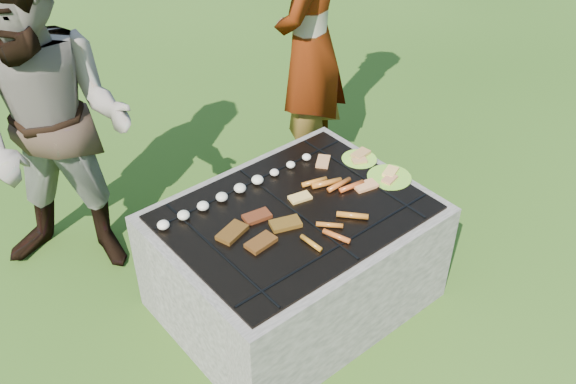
{
  "coord_description": "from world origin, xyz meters",
  "views": [
    {
      "loc": [
        -1.57,
        -1.84,
        2.57
      ],
      "look_at": [
        0.0,
        0.05,
        0.7
      ],
      "focal_mm": 40.0,
      "sensor_mm": 36.0,
      "label": 1
    }
  ],
  "objects_px": {
    "cook": "(311,45)",
    "bystander": "(52,130)",
    "plate_far": "(360,159)",
    "fire_pit": "(294,261)",
    "plate_near": "(389,177)"
  },
  "relations": [
    {
      "from": "cook",
      "to": "bystander",
      "type": "distance_m",
      "value": 1.63
    },
    {
      "from": "plate_far",
      "to": "bystander",
      "type": "height_order",
      "value": "bystander"
    },
    {
      "from": "fire_pit",
      "to": "bystander",
      "type": "height_order",
      "value": "bystander"
    },
    {
      "from": "fire_pit",
      "to": "plate_far",
      "type": "distance_m",
      "value": 0.66
    },
    {
      "from": "plate_near",
      "to": "plate_far",
      "type": "bearing_deg",
      "value": 89.38
    },
    {
      "from": "plate_far",
      "to": "cook",
      "type": "height_order",
      "value": "cook"
    },
    {
      "from": "fire_pit",
      "to": "plate_near",
      "type": "height_order",
      "value": "plate_near"
    },
    {
      "from": "cook",
      "to": "bystander",
      "type": "xyz_separation_m",
      "value": [
        -1.62,
        0.1,
        -0.02
      ]
    },
    {
      "from": "plate_near",
      "to": "cook",
      "type": "relative_size",
      "value": 0.16
    },
    {
      "from": "cook",
      "to": "bystander",
      "type": "height_order",
      "value": "cook"
    },
    {
      "from": "fire_pit",
      "to": "plate_near",
      "type": "xyz_separation_m",
      "value": [
        0.56,
        -0.1,
        0.33
      ]
    },
    {
      "from": "plate_far",
      "to": "bystander",
      "type": "bearing_deg",
      "value": 145.42
    },
    {
      "from": "plate_far",
      "to": "bystander",
      "type": "xyz_separation_m",
      "value": [
        -1.29,
        0.89,
        0.27
      ]
    },
    {
      "from": "fire_pit",
      "to": "cook",
      "type": "height_order",
      "value": "cook"
    },
    {
      "from": "plate_near",
      "to": "bystander",
      "type": "xyz_separation_m",
      "value": [
        -1.29,
        1.11,
        0.27
      ]
    }
  ]
}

